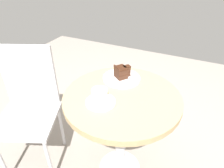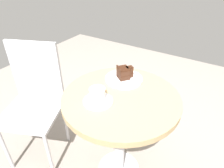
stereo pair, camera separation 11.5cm
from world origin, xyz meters
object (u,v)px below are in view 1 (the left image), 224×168
(teaspoon, at_px, (108,106))
(cake_slice, at_px, (122,72))
(cake_plate, at_px, (122,78))
(coffee_cup, at_px, (100,95))
(fork, at_px, (131,75))
(napkin, at_px, (119,80))
(saucer, at_px, (101,102))
(cafe_chair, at_px, (29,101))

(teaspoon, relative_size, cake_slice, 0.88)
(teaspoon, height_order, cake_plate, teaspoon)
(cake_slice, bearing_deg, coffee_cup, 177.50)
(cake_slice, xyz_separation_m, fork, (0.04, -0.05, -0.03))
(coffee_cup, xyz_separation_m, cake_plate, (0.27, -0.01, -0.04))
(coffee_cup, distance_m, napkin, 0.25)
(coffee_cup, height_order, teaspoon, coffee_cup)
(saucer, distance_m, teaspoon, 0.06)
(fork, bearing_deg, coffee_cup, -91.89)
(cake_slice, distance_m, fork, 0.07)
(coffee_cup, distance_m, cafe_chair, 0.59)
(cake_plate, distance_m, fork, 0.06)
(cake_plate, bearing_deg, saucer, 178.65)
(teaspoon, relative_size, napkin, 0.46)
(napkin, bearing_deg, saucer, 179.90)
(teaspoon, bearing_deg, fork, 179.55)
(saucer, distance_m, fork, 0.32)
(cake_plate, height_order, fork, fork)
(cake_plate, height_order, cafe_chair, cafe_chair)
(coffee_cup, height_order, fork, coffee_cup)
(teaspoon, xyz_separation_m, fork, (0.34, 0.00, 0.00))
(teaspoon, bearing_deg, cake_slice, -171.55)
(cake_plate, xyz_separation_m, fork, (0.04, -0.04, 0.01))
(cake_plate, distance_m, napkin, 0.02)
(cake_slice, distance_m, cafe_chair, 0.66)
(coffee_cup, distance_m, cake_plate, 0.27)
(saucer, xyz_separation_m, cafe_chair, (-0.00, 0.56, -0.17))
(napkin, bearing_deg, cake_slice, -9.78)
(saucer, distance_m, napkin, 0.25)
(cake_plate, xyz_separation_m, napkin, (-0.02, 0.01, -0.00))
(cake_plate, relative_size, fork, 1.53)
(napkin, bearing_deg, cake_plate, -14.41)
(saucer, bearing_deg, teaspoon, -110.56)
(coffee_cup, relative_size, fork, 0.75)
(teaspoon, bearing_deg, saucer, -111.29)
(cake_plate, xyz_separation_m, cake_slice, (0.00, 0.00, 0.04))
(coffee_cup, xyz_separation_m, fork, (0.31, -0.06, -0.03))
(cafe_chair, bearing_deg, coffee_cup, -21.96)
(napkin, height_order, cafe_chair, cafe_chair)
(cake_plate, distance_m, cafe_chair, 0.65)
(coffee_cup, relative_size, cake_slice, 1.08)
(coffee_cup, height_order, cake_slice, cake_slice)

